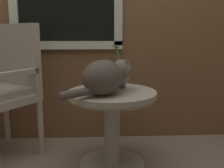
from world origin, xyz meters
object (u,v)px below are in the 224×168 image
Objects in this scene: wicker_chair at (6,83)px; cat at (105,77)px; wicker_side_table at (112,115)px; pewter_vase_with_ivy at (121,76)px.

cat is at bearing -25.56° from wicker_chair.
wicker_side_table is 0.60× the size of wicker_chair.
pewter_vase_with_ivy reaches higher than cat.
cat is 1.50× the size of pewter_vase_with_ivy.
wicker_chair is 0.90m from pewter_vase_with_ivy.
pewter_vase_with_ivy is at bearing 58.46° from cat.
cat is (-0.05, -0.10, 0.29)m from wicker_side_table.
wicker_chair reaches higher than pewter_vase_with_ivy.
cat reaches higher than wicker_side_table.
wicker_side_table is at bearing 63.39° from cat.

